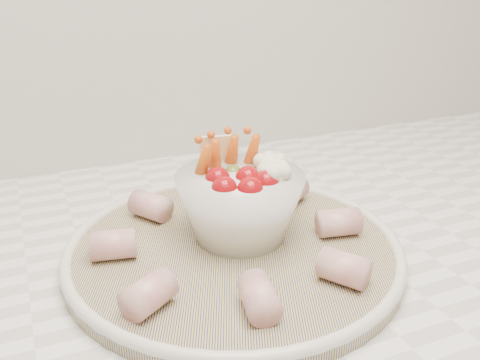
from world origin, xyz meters
name	(u,v)px	position (x,y,z in m)	size (l,w,h in m)	color
serving_platter	(234,249)	(0.15, 1.43, 0.93)	(0.45, 0.45, 0.02)	navy
veggie_bowl	(240,202)	(0.16, 1.45, 0.98)	(0.14, 0.14, 0.11)	white
cured_meat_rolls	(233,233)	(0.15, 1.43, 0.95)	(0.28, 0.29, 0.03)	#BA555A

